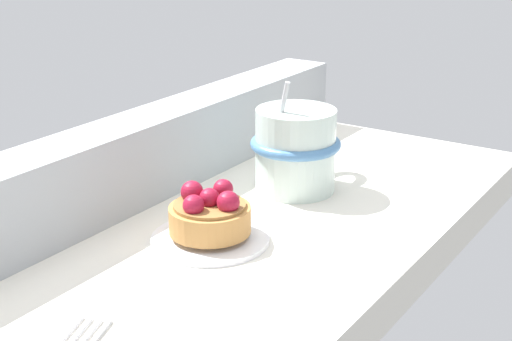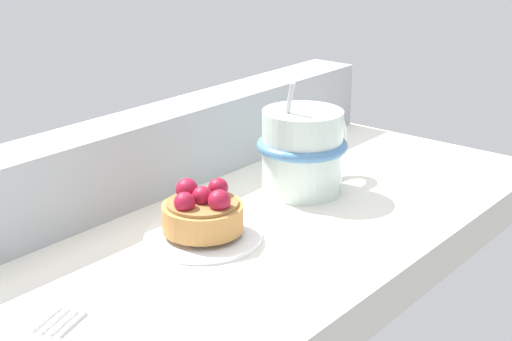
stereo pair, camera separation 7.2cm
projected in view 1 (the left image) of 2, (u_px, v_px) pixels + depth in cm
name	position (u px, v px, depth cm)	size (l,w,h in cm)	color
ground_plane	(237.00, 251.00, 70.03)	(72.75, 32.11, 4.09)	silver
window_rail_back	(127.00, 163.00, 74.72)	(71.30, 5.89, 8.10)	#9EA3A8
dessert_plate	(210.00, 237.00, 66.99)	(10.48, 10.48, 0.96)	white
raspberry_tart	(210.00, 214.00, 66.27)	(7.19, 7.19, 4.24)	#B77F42
coffee_mug	(297.00, 149.00, 77.80)	(12.53, 9.27, 11.79)	silver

